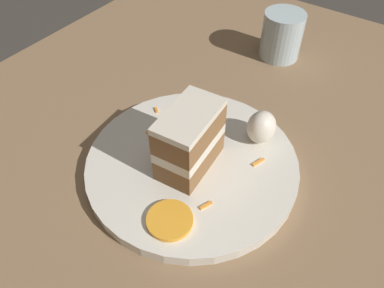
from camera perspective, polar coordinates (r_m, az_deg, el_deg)
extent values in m
plane|color=#38332D|center=(0.54, -0.50, -9.99)|extent=(6.00, 6.00, 0.00)
cube|color=#846647|center=(0.53, -0.51, -9.13)|extent=(1.28, 0.99, 0.03)
cylinder|color=silver|center=(0.55, 0.00, -3.06)|extent=(0.31, 0.31, 0.02)
cube|color=brown|center=(0.52, -0.36, -1.68)|extent=(0.10, 0.07, 0.03)
cube|color=silver|center=(0.50, -0.37, 0.26)|extent=(0.10, 0.07, 0.02)
cube|color=brown|center=(0.49, -0.39, 2.35)|extent=(0.10, 0.07, 0.03)
cube|color=silver|center=(0.47, -0.40, 4.28)|extent=(0.10, 0.07, 0.01)
ellipsoid|color=silver|center=(0.56, 10.53, 2.57)|extent=(0.05, 0.04, 0.05)
cylinder|color=orange|center=(0.48, -3.42, -11.48)|extent=(0.06, 0.06, 0.01)
cube|color=orange|center=(0.58, -6.21, 1.22)|extent=(0.01, 0.03, 0.00)
cube|color=orange|center=(0.58, 3.69, 1.76)|extent=(0.02, 0.02, 0.00)
cube|color=orange|center=(0.54, 10.09, -2.72)|extent=(0.02, 0.01, 0.00)
cube|color=orange|center=(0.49, 2.14, -9.32)|extent=(0.02, 0.01, 0.00)
cube|color=orange|center=(0.62, -5.44, 5.19)|extent=(0.01, 0.01, 0.00)
cylinder|color=silver|center=(0.78, 13.52, 15.80)|extent=(0.08, 0.08, 0.09)
cylinder|color=silver|center=(0.79, 13.15, 13.98)|extent=(0.07, 0.07, 0.03)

